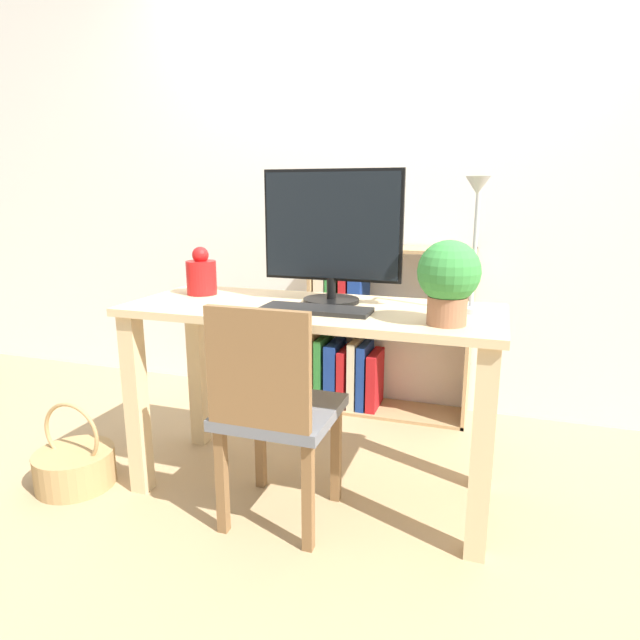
# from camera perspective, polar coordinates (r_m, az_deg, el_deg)

# --- Properties ---
(ground_plane) EXTENTS (10.00, 10.00, 0.00)m
(ground_plane) POSITION_cam_1_polar(r_m,az_deg,el_deg) (2.32, -0.82, -17.46)
(ground_plane) COLOR tan
(wall_back) EXTENTS (8.00, 0.05, 2.60)m
(wall_back) POSITION_cam_1_polar(r_m,az_deg,el_deg) (3.03, 6.04, 15.37)
(wall_back) COLOR silver
(wall_back) RESTS_ON ground_plane
(desk) EXTENTS (1.43, 0.57, 0.77)m
(desk) POSITION_cam_1_polar(r_m,az_deg,el_deg) (2.08, -0.87, -2.79)
(desk) COLOR #D8BC8C
(desk) RESTS_ON ground_plane
(monitor) EXTENTS (0.55, 0.22, 0.51)m
(monitor) POSITION_cam_1_polar(r_m,az_deg,el_deg) (2.07, 1.26, 9.41)
(monitor) COLOR black
(monitor) RESTS_ON desk
(keyboard) EXTENTS (0.40, 0.14, 0.02)m
(keyboard) POSITION_cam_1_polar(r_m,az_deg,el_deg) (1.94, -0.39, 1.13)
(keyboard) COLOR black
(keyboard) RESTS_ON desk
(vase) EXTENTS (0.13, 0.13, 0.20)m
(vase) POSITION_cam_1_polar(r_m,az_deg,el_deg) (2.32, -12.54, 4.73)
(vase) COLOR red
(vase) RESTS_ON desk
(desk_lamp) EXTENTS (0.10, 0.19, 0.47)m
(desk_lamp) POSITION_cam_1_polar(r_m,az_deg,el_deg) (1.92, 16.22, 8.98)
(desk_lamp) COLOR #B7B7BC
(desk_lamp) RESTS_ON desk
(potted_plant) EXTENTS (0.20, 0.20, 0.28)m
(potted_plant) POSITION_cam_1_polar(r_m,az_deg,el_deg) (1.77, 13.56, 4.40)
(potted_plant) COLOR #9E6647
(potted_plant) RESTS_ON desk
(chair) EXTENTS (0.40, 0.40, 0.84)m
(chair) POSITION_cam_1_polar(r_m,az_deg,el_deg) (1.90, -4.94, -9.31)
(chair) COLOR slate
(chair) RESTS_ON ground_plane
(bookshelf) EXTENTS (0.85, 0.28, 0.92)m
(bookshelf) POSITION_cam_1_polar(r_m,az_deg,el_deg) (2.96, 4.38, -1.92)
(bookshelf) COLOR tan
(bookshelf) RESTS_ON ground_plane
(basket) EXTENTS (0.32, 0.32, 0.36)m
(basket) POSITION_cam_1_polar(r_m,az_deg,el_deg) (2.52, -24.68, -13.92)
(basket) COLOR tan
(basket) RESTS_ON ground_plane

